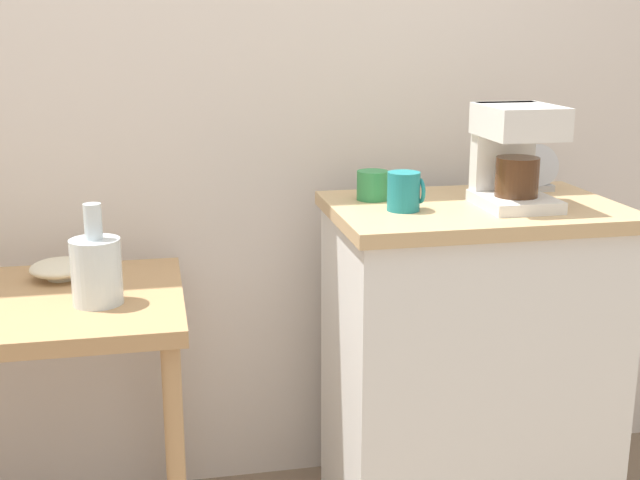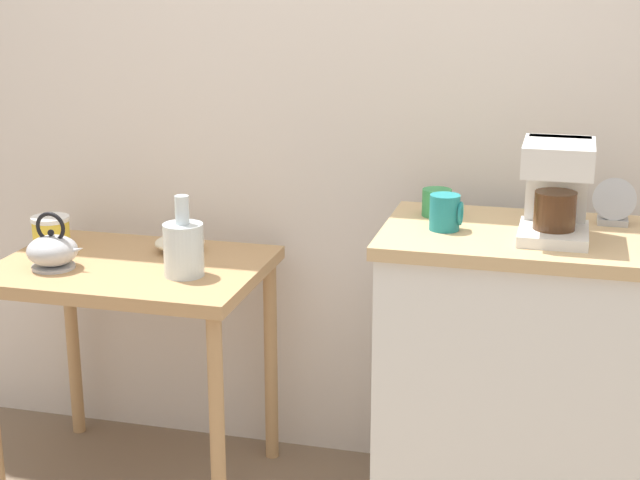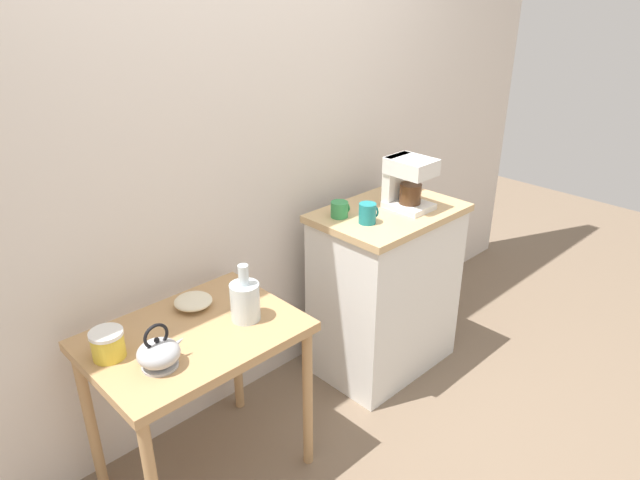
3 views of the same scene
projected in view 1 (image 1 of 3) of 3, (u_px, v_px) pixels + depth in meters
back_wall at (277, 18)px, 2.33m from camera, size 4.40×0.10×2.80m
wooden_table at (16, 340)px, 2.00m from camera, size 0.81×0.59×0.74m
kitchen_counter at (467, 368)px, 2.27m from camera, size 0.75×0.51×0.93m
bowl_stoneware at (61, 268)px, 2.13m from camera, size 0.16×0.16×0.05m
glass_carafe_vase at (96, 269)px, 1.93m from camera, size 0.12×0.12×0.24m
coffee_maker at (513, 151)px, 2.11m from camera, size 0.18×0.22×0.26m
mug_tall_green at (373, 185)px, 2.20m from camera, size 0.09×0.08×0.08m
mug_dark_teal at (405, 191)px, 2.07m from camera, size 0.09×0.08×0.10m
table_clock at (538, 170)px, 2.32m from camera, size 0.12×0.06×0.13m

